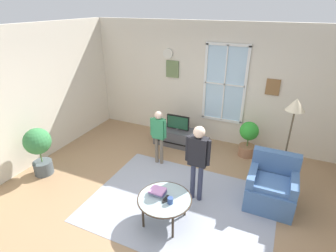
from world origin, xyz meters
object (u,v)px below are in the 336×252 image
(potted_plant_by_window, at_px, (248,137))
(remote_near_books, at_px, (166,201))
(person_green_shirt, at_px, (159,132))
(floor_lamp, at_px, (294,114))
(television, at_px, (178,122))
(book_stack, at_px, (158,192))
(remote_near_cup, at_px, (166,198))
(armchair, at_px, (271,187))
(coffee_table, at_px, (165,200))
(potted_plant_corner, at_px, (39,147))
(tv_stand, at_px, (178,137))
(cup, at_px, (170,200))
(person_black_shirt, at_px, (198,156))

(potted_plant_by_window, bearing_deg, remote_near_books, -106.64)
(person_green_shirt, xyz_separation_m, floor_lamp, (2.40, 0.39, 0.66))
(television, xyz_separation_m, book_stack, (0.63, -2.33, -0.09))
(remote_near_books, height_order, potted_plant_by_window, potted_plant_by_window)
(remote_near_cup, distance_m, potted_plant_by_window, 2.67)
(remote_near_books, xyz_separation_m, person_green_shirt, (-0.87, 1.51, 0.29))
(armchair, distance_m, coffee_table, 1.83)
(book_stack, distance_m, potted_plant_corner, 2.61)
(remote_near_books, bearing_deg, remote_near_cup, 120.66)
(tv_stand, bearing_deg, remote_near_books, -71.34)
(tv_stand, relative_size, remote_near_cup, 7.77)
(tv_stand, distance_m, armchair, 2.55)
(potted_plant_corner, bearing_deg, person_green_shirt, 33.91)
(cup, height_order, person_green_shirt, person_green_shirt)
(potted_plant_by_window, distance_m, floor_lamp, 1.39)
(person_black_shirt, distance_m, potted_plant_by_window, 1.97)
(coffee_table, bearing_deg, potted_plant_corner, 176.59)
(person_green_shirt, bearing_deg, armchair, -8.81)
(potted_plant_by_window, bearing_deg, armchair, -66.70)
(remote_near_cup, bearing_deg, armchair, 38.24)
(armchair, bearing_deg, person_green_shirt, 171.19)
(coffee_table, xyz_separation_m, book_stack, (-0.14, 0.05, 0.07))
(television, distance_m, armchair, 2.56)
(potted_plant_corner, bearing_deg, tv_stand, 48.21)
(coffee_table, bearing_deg, floor_lamp, 49.61)
(cup, height_order, floor_lamp, floor_lamp)
(television, relative_size, cup, 5.50)
(coffee_table, xyz_separation_m, remote_near_books, (0.05, -0.05, 0.04))
(book_stack, height_order, person_green_shirt, person_green_shirt)
(remote_near_cup, height_order, person_green_shirt, person_green_shirt)
(coffee_table, xyz_separation_m, potted_plant_corner, (-2.75, 0.16, 0.18))
(person_black_shirt, bearing_deg, armchair, 19.38)
(floor_lamp, bearing_deg, remote_near_books, -128.74)
(coffee_table, xyz_separation_m, person_black_shirt, (0.27, 0.70, 0.45))
(armchair, relative_size, person_green_shirt, 0.73)
(coffee_table, bearing_deg, cup, -26.57)
(armchair, distance_m, potted_plant_corner, 4.31)
(cup, distance_m, potted_plant_corner, 2.88)
(remote_near_cup, distance_m, person_green_shirt, 1.71)
(tv_stand, xyz_separation_m, person_green_shirt, (-0.05, -0.92, 0.55))
(potted_plant_corner, bearing_deg, floor_lamp, 21.37)
(tv_stand, distance_m, person_black_shirt, 2.09)
(potted_plant_by_window, relative_size, floor_lamp, 0.48)
(coffee_table, height_order, remote_near_cup, remote_near_cup)
(coffee_table, bearing_deg, book_stack, 160.54)
(armchair, relative_size, remote_near_books, 6.21)
(television, xyz_separation_m, floor_lamp, (2.35, -0.52, 0.82))
(tv_stand, xyz_separation_m, remote_near_books, (0.82, -2.43, 0.26))
(remote_near_cup, height_order, person_black_shirt, person_black_shirt)
(tv_stand, relative_size, potted_plant_corner, 1.11)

